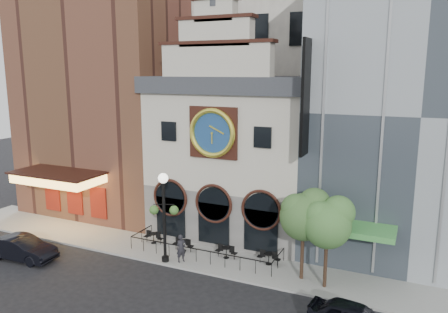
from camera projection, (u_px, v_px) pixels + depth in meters
ground at (188, 271)px, 28.26m from camera, size 120.00×120.00×0.00m
sidewalk at (205, 255)px, 30.48m from camera, size 44.00×5.00×0.15m
clock_building at (235, 150)px, 33.96m from camera, size 12.60×8.78×18.65m
theater_building at (115, 73)px, 40.03m from camera, size 14.00×15.60×25.00m
retail_building at (422, 109)px, 29.93m from camera, size 14.00×14.40×20.00m
cafe_railing at (205, 248)px, 30.38m from camera, size 10.60×2.60×0.90m
bistro_0 at (153, 237)px, 32.37m from camera, size 1.58×0.68×0.90m
bistro_1 at (183, 245)px, 30.98m from camera, size 1.58×0.68×0.90m
bistro_2 at (226, 252)px, 29.79m from camera, size 1.58×0.68×0.90m
bistro_3 at (269, 258)px, 28.81m from camera, size 1.58×0.68×0.90m
car_left at (22, 248)px, 29.87m from camera, size 5.04×2.04×1.63m
pedestrian at (181, 248)px, 29.14m from camera, size 0.77×0.82×1.88m
lamppost at (164, 208)px, 28.65m from camera, size 1.85×1.12×6.09m
tree_left at (305, 213)px, 26.15m from camera, size 2.98×2.87×5.74m
tree_right at (328, 221)px, 25.15m from camera, size 2.89×2.79×5.57m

